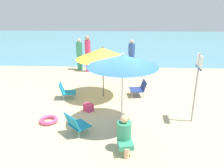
% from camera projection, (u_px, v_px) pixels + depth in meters
% --- Properties ---
extents(ground_plane, '(40.00, 40.00, 0.00)m').
position_uv_depth(ground_plane, '(114.00, 113.00, 7.25)').
color(ground_plane, '#CCB789').
extents(sea_water, '(40.00, 16.00, 0.01)m').
position_uv_depth(sea_water, '(120.00, 42.00, 19.79)').
color(sea_water, '#5693A3').
rests_on(sea_water, ground_plane).
extents(umbrella_yellow, '(1.92, 1.92, 1.89)m').
position_uv_depth(umbrella_yellow, '(103.00, 53.00, 7.95)').
color(umbrella_yellow, '#4C4C51').
rests_on(umbrella_yellow, ground_plane).
extents(umbrella_blue, '(1.91, 1.91, 2.10)m').
position_uv_depth(umbrella_blue, '(123.00, 61.00, 5.95)').
color(umbrella_blue, silver).
rests_on(umbrella_blue, ground_plane).
extents(beach_chair_a, '(0.63, 0.52, 0.60)m').
position_uv_depth(beach_chair_a, '(66.00, 91.00, 8.23)').
color(beach_chair_a, teal).
rests_on(beach_chair_a, ground_plane).
extents(beach_chair_b, '(0.75, 0.75, 0.61)m').
position_uv_depth(beach_chair_b, '(76.00, 124.00, 6.00)').
color(beach_chair_b, teal).
rests_on(beach_chair_b, ground_plane).
extents(beach_chair_c, '(0.64, 0.60, 0.59)m').
position_uv_depth(beach_chair_c, '(139.00, 88.00, 8.46)').
color(beach_chair_c, navy).
rests_on(beach_chair_c, ground_plane).
extents(person_a, '(0.40, 0.56, 0.90)m').
position_uv_depth(person_a, '(124.00, 134.00, 5.28)').
color(person_a, '#389970').
rests_on(person_a, ground_plane).
extents(person_b, '(0.28, 0.28, 1.79)m').
position_uv_depth(person_b, '(88.00, 53.00, 11.27)').
color(person_b, '#DB3866').
rests_on(person_b, ground_plane).
extents(person_c, '(0.31, 0.31, 1.61)m').
position_uv_depth(person_c, '(80.00, 54.00, 11.59)').
color(person_c, '#389970').
rests_on(person_c, ground_plane).
extents(person_d, '(0.34, 0.34, 1.54)m').
position_uv_depth(person_d, '(132.00, 55.00, 11.69)').
color(person_d, '#2D519E').
rests_on(person_d, ground_plane).
extents(warning_sign, '(0.06, 0.54, 2.06)m').
position_uv_depth(warning_sign, '(197.00, 77.00, 6.27)').
color(warning_sign, '#ADADB2').
rests_on(warning_sign, ground_plane).
extents(swim_ring, '(0.54, 0.54, 0.12)m').
position_uv_depth(swim_ring, '(49.00, 120.00, 6.68)').
color(swim_ring, '#E54C7F').
rests_on(swim_ring, ground_plane).
extents(beach_bag, '(0.35, 0.34, 0.24)m').
position_uv_depth(beach_bag, '(88.00, 107.00, 7.35)').
color(beach_bag, '#DB3866').
rests_on(beach_bag, ground_plane).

